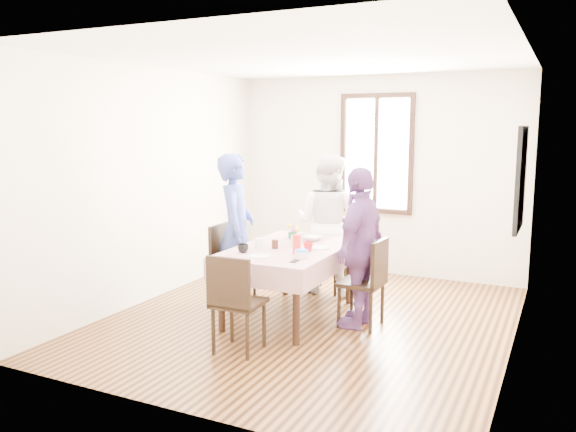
% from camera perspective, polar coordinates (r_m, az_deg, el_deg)
% --- Properties ---
extents(ground, '(4.50, 4.50, 0.00)m').
position_cam_1_polar(ground, '(6.25, 2.17, -10.09)').
color(ground, black).
rests_on(ground, ground).
extents(back_wall, '(4.00, 0.00, 4.00)m').
position_cam_1_polar(back_wall, '(8.06, 8.67, 3.93)').
color(back_wall, beige).
rests_on(back_wall, ground).
extents(right_wall, '(0.00, 4.50, 4.50)m').
position_cam_1_polar(right_wall, '(5.48, 21.80, 1.08)').
color(right_wall, beige).
rests_on(right_wall, ground).
extents(window_frame, '(1.02, 0.06, 1.62)m').
position_cam_1_polar(window_frame, '(8.02, 8.68, 6.05)').
color(window_frame, black).
rests_on(window_frame, back_wall).
extents(window_pane, '(0.90, 0.02, 1.50)m').
position_cam_1_polar(window_pane, '(8.03, 8.70, 6.06)').
color(window_pane, white).
rests_on(window_pane, back_wall).
extents(art_poster, '(0.04, 0.76, 0.96)m').
position_cam_1_polar(art_poster, '(5.76, 21.93, 3.43)').
color(art_poster, red).
rests_on(art_poster, right_wall).
extents(dining_table, '(0.94, 1.56, 0.75)m').
position_cam_1_polar(dining_table, '(6.24, 0.20, -6.53)').
color(dining_table, black).
rests_on(dining_table, ground).
extents(tablecloth, '(1.06, 1.68, 0.01)m').
position_cam_1_polar(tablecloth, '(6.15, 0.20, -3.10)').
color(tablecloth, '#5A0A18').
rests_on(tablecloth, dining_table).
extents(chair_left, '(0.43, 0.43, 0.91)m').
position_cam_1_polar(chair_left, '(6.70, -5.30, -4.77)').
color(chair_left, black).
rests_on(chair_left, ground).
extents(chair_right, '(0.44, 0.44, 0.91)m').
position_cam_1_polar(chair_right, '(5.98, 7.21, -6.49)').
color(chair_right, black).
rests_on(chair_right, ground).
extents(chair_far, '(0.42, 0.42, 0.91)m').
position_cam_1_polar(chair_far, '(7.17, 3.91, -3.85)').
color(chair_far, black).
rests_on(chair_far, ground).
extents(chair_near, '(0.44, 0.44, 0.91)m').
position_cam_1_polar(chair_near, '(5.31, -4.85, -8.45)').
color(chair_near, black).
rests_on(chair_near, ground).
extents(person_left, '(0.62, 0.74, 1.72)m').
position_cam_1_polar(person_left, '(6.61, -5.20, -1.36)').
color(person_left, '#354088').
rests_on(person_left, ground).
extents(person_far, '(0.86, 0.69, 1.70)m').
position_cam_1_polar(person_far, '(7.08, 3.88, -0.77)').
color(person_far, white).
rests_on(person_far, ground).
extents(person_right, '(0.47, 0.98, 1.63)m').
position_cam_1_polar(person_right, '(5.90, 7.09, -3.10)').
color(person_right, '#683D7B').
rests_on(person_right, ground).
extents(mug_black, '(0.12, 0.12, 0.09)m').
position_cam_1_polar(mug_black, '(5.88, -4.43, -3.19)').
color(mug_black, black).
rests_on(mug_black, tablecloth).
extents(mug_flag, '(0.15, 0.15, 0.10)m').
position_cam_1_polar(mug_flag, '(5.91, 1.99, -3.05)').
color(mug_flag, red).
rests_on(mug_flag, tablecloth).
extents(mug_green, '(0.11, 0.11, 0.08)m').
position_cam_1_polar(mug_green, '(6.52, 0.46, -1.98)').
color(mug_green, '#0C7226').
rests_on(mug_green, tablecloth).
extents(serving_bowl, '(0.21, 0.21, 0.05)m').
position_cam_1_polar(serving_bowl, '(6.49, 2.38, -2.19)').
color(serving_bowl, white).
rests_on(serving_bowl, tablecloth).
extents(juice_carton, '(0.06, 0.06, 0.19)m').
position_cam_1_polar(juice_carton, '(5.81, 0.85, -2.78)').
color(juice_carton, red).
rests_on(juice_carton, tablecloth).
extents(butter_tub, '(0.13, 0.13, 0.07)m').
position_cam_1_polar(butter_tub, '(5.64, 1.33, -3.78)').
color(butter_tub, white).
rests_on(butter_tub, tablecloth).
extents(jam_jar, '(0.07, 0.07, 0.09)m').
position_cam_1_polar(jam_jar, '(6.06, -1.29, -2.78)').
color(jam_jar, black).
rests_on(jam_jar, tablecloth).
extents(drinking_glass, '(0.08, 0.08, 0.11)m').
position_cam_1_polar(drinking_glass, '(6.04, -2.91, -2.74)').
color(drinking_glass, silver).
rests_on(drinking_glass, tablecloth).
extents(smartphone, '(0.06, 0.12, 0.01)m').
position_cam_1_polar(smartphone, '(5.50, 0.66, -4.44)').
color(smartphone, black).
rests_on(smartphone, tablecloth).
extents(flower_vase, '(0.06, 0.06, 0.12)m').
position_cam_1_polar(flower_vase, '(6.15, 0.56, -2.46)').
color(flower_vase, silver).
rests_on(flower_vase, tablecloth).
extents(plate_right, '(0.20, 0.20, 0.01)m').
position_cam_1_polar(plate_right, '(6.09, 3.20, -3.12)').
color(plate_right, white).
rests_on(plate_right, tablecloth).
extents(plate_far, '(0.20, 0.20, 0.01)m').
position_cam_1_polar(plate_far, '(6.66, 2.29, -2.07)').
color(plate_far, white).
rests_on(plate_far, tablecloth).
extents(plate_near, '(0.20, 0.20, 0.01)m').
position_cam_1_polar(plate_near, '(5.70, -2.81, -3.96)').
color(plate_near, white).
rests_on(plate_near, tablecloth).
extents(butter_lid, '(0.12, 0.12, 0.01)m').
position_cam_1_polar(butter_lid, '(5.63, 1.33, -3.39)').
color(butter_lid, blue).
rests_on(butter_lid, butter_tub).
extents(flower_bunch, '(0.09, 0.09, 0.10)m').
position_cam_1_polar(flower_bunch, '(6.13, 0.56, -1.45)').
color(flower_bunch, yellow).
rests_on(flower_bunch, flower_vase).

